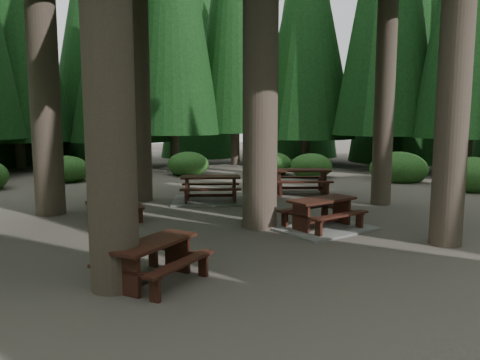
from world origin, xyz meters
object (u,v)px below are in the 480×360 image
object	(u,v)px
picnic_table_c	(211,192)
picnic_table_e	(154,255)
picnic_table_d	(301,177)
picnic_table_a	(322,219)
picnic_table_b	(114,203)

from	to	relation	value
picnic_table_c	picnic_table_e	size ratio (longest dim) A/B	1.39
picnic_table_c	picnic_table_d	xyz separation A→B (m)	(3.44, 0.53, 0.29)
picnic_table_a	picnic_table_d	world-z (taller)	picnic_table_d
picnic_table_d	picnic_table_a	bearing A→B (deg)	-93.51
picnic_table_b	picnic_table_d	xyz separation A→B (m)	(6.56, 2.47, 0.12)
picnic_table_a	picnic_table_d	bearing A→B (deg)	52.25
picnic_table_b	picnic_table_c	world-z (taller)	picnic_table_c
picnic_table_e	picnic_table_c	bearing A→B (deg)	25.09
picnic_table_a	picnic_table_d	xyz separation A→B (m)	(1.83, 5.06, 0.33)
picnic_table_a	picnic_table_c	world-z (taller)	picnic_table_c
picnic_table_c	picnic_table_d	world-z (taller)	picnic_table_d
picnic_table_c	picnic_table_b	bearing A→B (deg)	-133.34
picnic_table_a	picnic_table_b	world-z (taller)	picnic_table_a
picnic_table_b	picnic_table_e	xyz separation A→B (m)	(0.37, -5.10, 0.00)
picnic_table_a	picnic_table_c	bearing A→B (deg)	91.72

